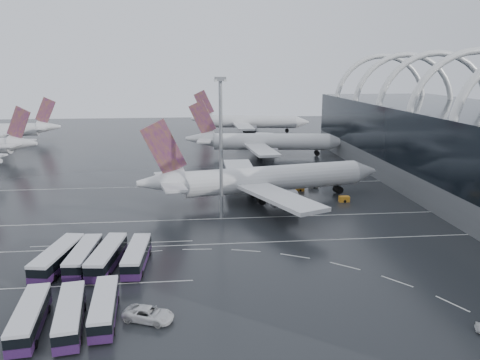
{
  "coord_description": "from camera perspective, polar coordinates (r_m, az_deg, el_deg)",
  "views": [
    {
      "loc": [
        -9.6,
        -79.14,
        30.36
      ],
      "look_at": [
        0.26,
        16.35,
        7.0
      ],
      "focal_mm": 35.0,
      "sensor_mm": 36.0,
      "label": 1
    }
  ],
  "objects": [
    {
      "name": "jet_remote_far",
      "position": [
        217.97,
        -26.12,
        5.52
      ],
      "size": [
        41.5,
        33.41,
        18.11
      ],
      "rotation": [
        0.0,
        0.0,
        3.19
      ],
      "color": "silver",
      "rests_on": "ground"
    },
    {
      "name": "gse_cart_belly_e",
      "position": [
        118.13,
        7.32,
        -1.05
      ],
      "size": [
        2.06,
        1.22,
        1.12
      ],
      "primitive_type": "cube",
      "color": "orange",
      "rests_on": "ground"
    },
    {
      "name": "airliner_main",
      "position": [
        107.66,
        2.61,
        0.02
      ],
      "size": [
        58.25,
        50.31,
        19.82
      ],
      "rotation": [
        0.0,
        0.0,
        0.2
      ],
      "color": "silver",
      "rests_on": "ground"
    },
    {
      "name": "bus_row_far_c",
      "position": [
        61.76,
        -16.22,
        -14.63
      ],
      "size": [
        3.76,
        12.32,
        2.99
      ],
      "rotation": [
        0.0,
        0.0,
        1.66
      ],
      "color": "#2B133B",
      "rests_on": "ground"
    },
    {
      "name": "bus_row_near_d",
      "position": [
        75.45,
        -12.47,
        -8.99
      ],
      "size": [
        3.5,
        12.7,
        3.09
      ],
      "rotation": [
        0.0,
        0.0,
        1.52
      ],
      "color": "#2B133B",
      "rests_on": "ground"
    },
    {
      "name": "bus_row_far_b",
      "position": [
        61.15,
        -20.02,
        -15.19
      ],
      "size": [
        4.67,
        12.73,
        3.07
      ],
      "rotation": [
        0.0,
        0.0,
        1.72
      ],
      "color": "#2B133B",
      "rests_on": "ground"
    },
    {
      "name": "bus_row_near_a",
      "position": [
        77.89,
        -21.34,
        -8.81
      ],
      "size": [
        5.31,
        13.83,
        3.33
      ],
      "rotation": [
        0.0,
        0.0,
        1.4
      ],
      "color": "#2B133B",
      "rests_on": "ground"
    },
    {
      "name": "ground",
      "position": [
        85.31,
        0.96,
        -7.17
      ],
      "size": [
        420.0,
        420.0,
        0.0
      ],
      "primitive_type": "plane",
      "color": "black",
      "rests_on": "ground"
    },
    {
      "name": "lane_marking_far",
      "position": [
        123.32,
        -1.25,
        -0.58
      ],
      "size": [
        120.0,
        0.25,
        0.01
      ],
      "primitive_type": "cube",
      "color": "beige",
      "rests_on": "ground"
    },
    {
      "name": "floodlight_mast",
      "position": [
        93.02,
        -2.36,
        5.95
      ],
      "size": [
        2.18,
        2.18,
        28.43
      ],
      "color": "gray",
      "rests_on": "ground"
    },
    {
      "name": "bus_bay_line_north",
      "position": [
        85.98,
        -15.27,
        -7.51
      ],
      "size": [
        28.0,
        0.25,
        0.01
      ],
      "primitive_type": "cube",
      "color": "beige",
      "rests_on": "ground"
    },
    {
      "name": "airliner_gate_b",
      "position": [
        162.75,
        2.81,
        4.64
      ],
      "size": [
        55.72,
        49.74,
        19.34
      ],
      "rotation": [
        0.0,
        0.0,
        -0.12
      ],
      "color": "silver",
      "rests_on": "ground"
    },
    {
      "name": "lane_marking_near",
      "position": [
        83.45,
        1.13,
        -7.66
      ],
      "size": [
        120.0,
        0.25,
        0.01
      ],
      "primitive_type": "cube",
      "color": "beige",
      "rests_on": "ground"
    },
    {
      "name": "bus_row_far_a",
      "position": [
        62.39,
        -24.28,
        -15.01
      ],
      "size": [
        4.07,
        12.6,
        3.05
      ],
      "rotation": [
        0.0,
        0.0,
        1.68
      ],
      "color": "#2B133B",
      "rests_on": "ground"
    },
    {
      "name": "airliner_gate_c",
      "position": [
        221.45,
        0.94,
        7.09
      ],
      "size": [
        55.35,
        50.33,
        19.78
      ],
      "rotation": [
        0.0,
        0.0,
        -0.19
      ],
      "color": "silver",
      "rests_on": "ground"
    },
    {
      "name": "van_curve_a",
      "position": [
        60.55,
        -11.08,
        -15.75
      ],
      "size": [
        6.91,
        5.01,
        1.75
      ],
      "primitive_type": "imported",
      "rotation": [
        0.0,
        0.0,
        1.19
      ],
      "color": "silver",
      "rests_on": "ground"
    },
    {
      "name": "gse_cart_belly_a",
      "position": [
        110.45,
        12.58,
        -2.27
      ],
      "size": [
        2.36,
        1.39,
        1.29
      ],
      "primitive_type": "cube",
      "color": "orange",
      "rests_on": "ground"
    },
    {
      "name": "gse_cart_belly_b",
      "position": [
        121.66,
        8.94,
        -0.62
      ],
      "size": [
        2.42,
        1.43,
        1.32
      ],
      "primitive_type": "cube",
      "color": "slate",
      "rests_on": "ground"
    },
    {
      "name": "bus_row_near_b",
      "position": [
        77.32,
        -18.53,
        -8.82
      ],
      "size": [
        3.63,
        12.8,
        3.11
      ],
      "rotation": [
        0.0,
        0.0,
        1.51
      ],
      "color": "#2B133B",
      "rests_on": "ground"
    },
    {
      "name": "bus_row_near_c",
      "position": [
        76.03,
        -15.91,
        -8.95
      ],
      "size": [
        4.54,
        13.52,
        3.27
      ],
      "rotation": [
        0.0,
        0.0,
        1.45
      ],
      "color": "#2B133B",
      "rests_on": "ground"
    },
    {
      "name": "bus_bay_line_south",
      "position": [
        71.52,
        -17.31,
        -12.1
      ],
      "size": [
        28.0,
        0.25,
        0.01
      ],
      "primitive_type": "cube",
      "color": "beige",
      "rests_on": "ground"
    },
    {
      "name": "lane_marking_mid",
      "position": [
        96.54,
        0.11,
        -4.65
      ],
      "size": [
        120.0,
        0.25,
        0.01
      ],
      "primitive_type": "cube",
      "color": "beige",
      "rests_on": "ground"
    }
  ]
}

